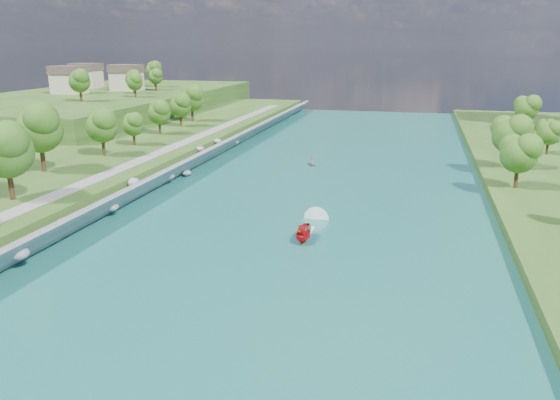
# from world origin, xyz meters

# --- Properties ---
(ground) EXTENTS (260.00, 260.00, 0.00)m
(ground) POSITION_xyz_m (0.00, 0.00, 0.00)
(ground) COLOR #2D5119
(ground) RESTS_ON ground
(river_water) EXTENTS (55.00, 240.00, 0.10)m
(river_water) POSITION_xyz_m (0.00, 20.00, 0.05)
(river_water) COLOR #185D54
(river_water) RESTS_ON ground
(berm_west) EXTENTS (45.00, 240.00, 3.50)m
(berm_west) POSITION_xyz_m (-50.00, 20.00, 1.75)
(berm_west) COLOR #2D5119
(berm_west) RESTS_ON ground
(ridge_west) EXTENTS (60.00, 120.00, 9.00)m
(ridge_west) POSITION_xyz_m (-82.50, 95.00, 4.50)
(ridge_west) COLOR #2D5119
(ridge_west) RESTS_ON ground
(riprap_bank) EXTENTS (4.45, 236.00, 4.24)m
(riprap_bank) POSITION_xyz_m (-25.86, 19.32, 1.81)
(riprap_bank) COLOR slate
(riprap_bank) RESTS_ON ground
(riverside_path) EXTENTS (3.00, 200.00, 0.10)m
(riverside_path) POSITION_xyz_m (-32.50, 20.00, 3.55)
(riverside_path) COLOR gray
(riverside_path) RESTS_ON berm_west
(ridge_houses) EXTENTS (29.50, 29.50, 8.40)m
(ridge_houses) POSITION_xyz_m (-88.67, 100.00, 13.31)
(ridge_houses) COLOR beige
(ridge_houses) RESTS_ON ridge_west
(trees_west) EXTENTS (16.49, 148.35, 13.34)m
(trees_west) POSITION_xyz_m (-41.05, 10.72, 9.03)
(trees_west) COLOR #2B5516
(trees_west) RESTS_ON berm_west
(trees_east) EXTENTS (18.39, 142.97, 11.77)m
(trees_east) POSITION_xyz_m (37.56, 43.08, 6.49)
(trees_east) COLOR #2B5516
(trees_east) RESTS_ON berm_east
(trees_ridge) EXTENTS (18.67, 58.50, 10.61)m
(trees_ridge) POSITION_xyz_m (-71.83, 94.72, 13.73)
(trees_ridge) COLOR #2B5516
(trees_ridge) RESTS_ON ridge_west
(motorboat) EXTENTS (3.60, 19.13, 2.14)m
(motorboat) POSITION_xyz_m (2.87, 1.57, 0.90)
(motorboat) COLOR red
(motorboat) RESTS_ON river_water
(raft) EXTENTS (3.13, 3.32, 1.54)m
(raft) POSITION_xyz_m (-4.52, 43.90, 0.44)
(raft) COLOR gray
(raft) RESTS_ON river_water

